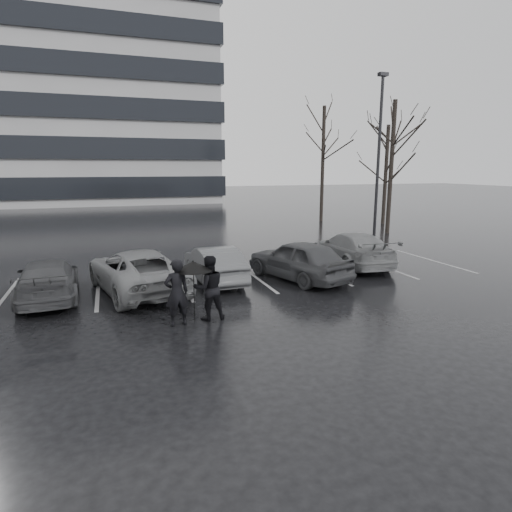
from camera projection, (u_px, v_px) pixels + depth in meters
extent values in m
plane|color=black|center=(261.00, 296.00, 13.79)|extent=(160.00, 160.00, 0.00)
imported|color=black|center=(298.00, 260.00, 15.68)|extent=(3.01, 4.67, 1.48)
imported|color=#313134|center=(214.00, 264.00, 15.38)|extent=(1.55, 4.01, 1.30)
imported|color=#555558|center=(137.00, 271.00, 14.16)|extent=(3.42, 5.47, 1.41)
imported|color=black|center=(48.00, 280.00, 13.34)|extent=(1.99, 4.38, 1.24)
imported|color=#555558|center=(352.00, 249.00, 17.93)|extent=(2.35, 4.99, 1.41)
imported|color=black|center=(177.00, 293.00, 11.03)|extent=(0.71, 0.53, 1.78)
imported|color=black|center=(209.00, 288.00, 11.49)|extent=(0.88, 0.70, 1.77)
cylinder|color=black|center=(194.00, 296.00, 11.33)|extent=(0.02, 0.02, 1.44)
cone|color=black|center=(193.00, 266.00, 11.17)|extent=(0.99, 0.99, 0.25)
sphere|color=black|center=(193.00, 261.00, 11.14)|extent=(0.05, 0.05, 0.05)
cylinder|color=#9B9B9E|center=(373.00, 246.00, 22.01)|extent=(0.46, 0.46, 0.19)
cylinder|color=black|center=(378.00, 165.00, 21.18)|extent=(0.15, 0.15, 8.36)
cube|color=black|center=(383.00, 74.00, 20.32)|extent=(0.46, 0.28, 0.17)
cube|color=gray|center=(5.00, 297.00, 13.62)|extent=(0.12, 5.00, 0.00)
cube|color=gray|center=(98.00, 289.00, 14.51)|extent=(0.12, 5.00, 0.00)
cube|color=gray|center=(180.00, 282.00, 15.40)|extent=(0.12, 5.00, 0.00)
cube|color=gray|center=(254.00, 276.00, 16.30)|extent=(0.12, 5.00, 0.00)
cube|color=gray|center=(320.00, 270.00, 17.19)|extent=(0.12, 5.00, 0.00)
cube|color=gray|center=(379.00, 265.00, 18.08)|extent=(0.12, 5.00, 0.00)
cube|color=gray|center=(433.00, 261.00, 18.98)|extent=(0.12, 5.00, 0.00)
cylinder|color=black|center=(391.00, 168.00, 26.07)|extent=(0.26, 0.26, 8.00)
cylinder|color=black|center=(386.00, 175.00, 30.67)|extent=(0.26, 0.26, 7.00)
cylinder|color=black|center=(323.00, 165.00, 32.18)|extent=(0.26, 0.26, 8.50)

